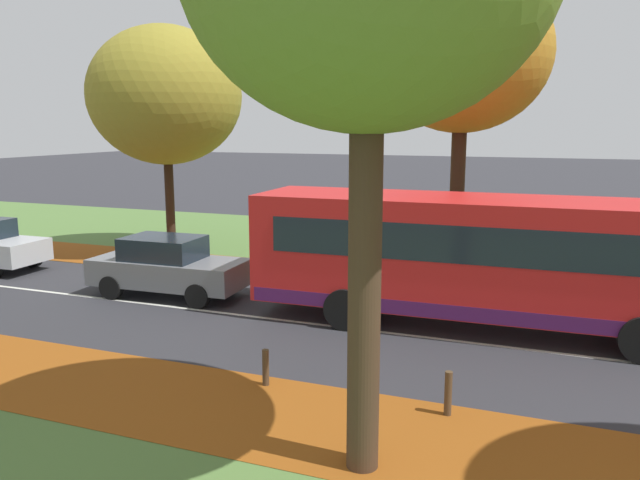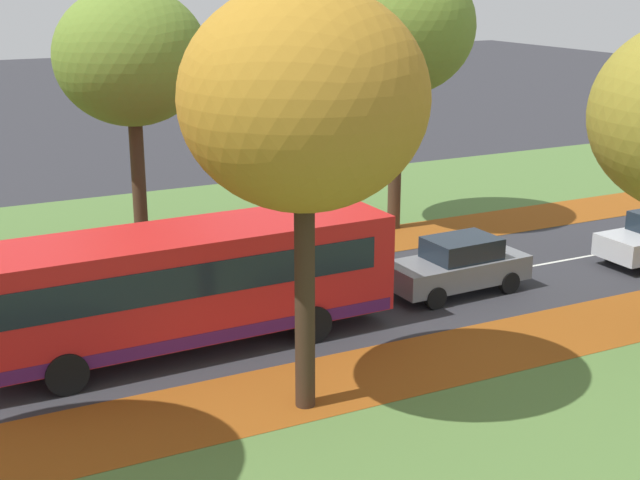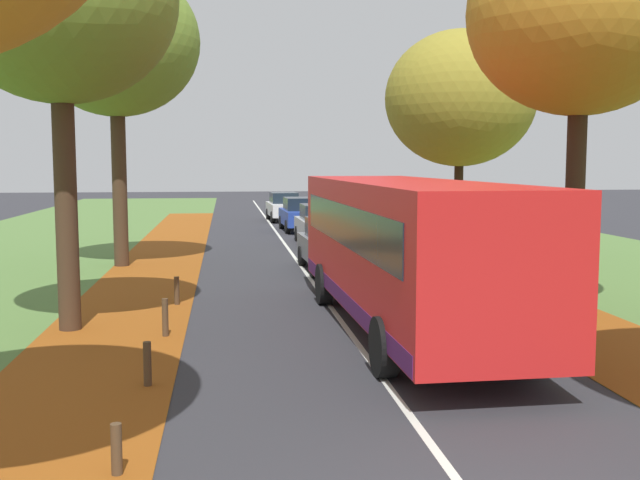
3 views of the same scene
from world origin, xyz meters
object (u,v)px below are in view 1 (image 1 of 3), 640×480
bollard_fifth (266,368)px  car_grey_lead (168,267)px  bus (483,255)px  tree_right_near (463,54)px  bollard_fourth (448,394)px  tree_right_mid (165,96)px

bollard_fifth → car_grey_lead: size_ratio=0.16×
bus → car_grey_lead: bus is taller
tree_right_near → bollard_fourth: (-8.85, -1.29, -6.15)m
tree_right_near → car_grey_lead: bearing=122.1°
tree_right_mid → car_grey_lead: 7.65m
tree_right_mid → bollard_fifth: 13.65m
tree_right_near → car_grey_lead: 10.04m
bollard_fourth → bollard_fifth: 3.23m
tree_right_near → tree_right_mid: (0.62, 10.28, -0.95)m
bus → bollard_fifth: bearing=145.9°
tree_right_near → bollard_fourth: 10.85m
bollard_fourth → bus: bus is taller
tree_right_near → car_grey_lead: size_ratio=2.06×
bollard_fifth → car_grey_lead: bearing=48.7°
tree_right_near → bollard_fifth: tree_right_near is taller
tree_right_mid → bollard_fourth: size_ratio=10.76×
bollard_fourth → bollard_fifth: bearing=89.7°
bollard_fourth → bollard_fifth: size_ratio=1.11×
tree_right_near → bollard_fifth: size_ratio=13.08×
bollard_fifth → bus: bearing=-34.1°
bollard_fourth → car_grey_lead: (4.46, 8.29, 0.44)m
bollard_fifth → tree_right_mid: bearing=41.4°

